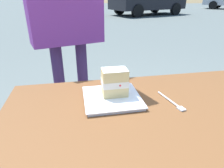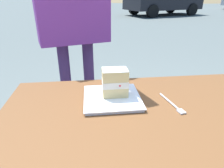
# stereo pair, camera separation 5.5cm
# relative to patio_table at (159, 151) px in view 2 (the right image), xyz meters

# --- Properties ---
(patio_table) EXTENTS (1.19, 0.87, 0.71)m
(patio_table) POSITION_rel_patio_table_xyz_m (0.00, 0.00, 0.00)
(patio_table) COLOR brown
(patio_table) RESTS_ON ground
(dessert_plate) EXTENTS (0.24, 0.24, 0.02)m
(dessert_plate) POSITION_rel_patio_table_xyz_m (0.15, -0.21, 0.11)
(dessert_plate) COLOR white
(dessert_plate) RESTS_ON patio_table
(cake_slice) EXTENTS (0.11, 0.08, 0.12)m
(cake_slice) POSITION_rel_patio_table_xyz_m (0.14, -0.23, 0.18)
(cake_slice) COLOR #E0C17A
(cake_slice) RESTS_ON dessert_plate
(dessert_fork) EXTENTS (0.05, 0.17, 0.01)m
(dessert_fork) POSITION_rel_patio_table_xyz_m (-0.09, -0.14, 0.11)
(dessert_fork) COLOR silver
(dessert_fork) RESTS_ON patio_table
(parked_car_near) EXTENTS (4.53, 3.08, 1.43)m
(parked_car_near) POSITION_rel_patio_table_xyz_m (-3.99, -10.98, 0.16)
(parked_car_near) COLOR black
(parked_car_near) RESTS_ON ground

